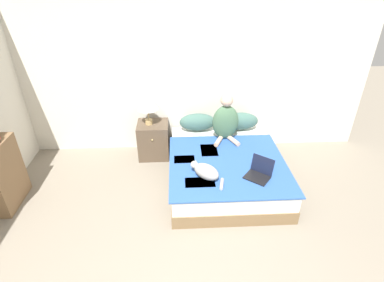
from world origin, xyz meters
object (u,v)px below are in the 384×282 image
(pillow_far, at_px, (240,121))
(laptop_open, at_px, (259,173))
(person_sitting, at_px, (226,121))
(cat_tabby, at_px, (206,171))
(table_lamp, at_px, (147,103))
(bookshelf, at_px, (3,175))
(pillow_near, at_px, (198,122))
(nightstand, at_px, (154,140))
(bed, at_px, (225,168))

(pillow_far, height_order, laptop_open, pillow_far)
(person_sitting, height_order, cat_tabby, person_sitting)
(table_lamp, distance_m, bookshelf, 2.21)
(person_sitting, xyz_separation_m, table_lamp, (-1.22, 0.23, 0.22))
(pillow_near, relative_size, laptop_open, 1.45)
(cat_tabby, xyz_separation_m, nightstand, (-0.76, 1.26, -0.23))
(bed, height_order, pillow_far, pillow_far)
(pillow_near, relative_size, pillow_far, 1.00)
(laptop_open, distance_m, nightstand, 1.94)
(pillow_far, xyz_separation_m, laptop_open, (-0.00, -1.34, -0.09))
(person_sitting, distance_m, bookshelf, 3.20)
(bookshelf, bearing_deg, bed, 6.70)
(pillow_near, distance_m, person_sitting, 0.54)
(person_sitting, bearing_deg, bed, -96.45)
(nightstand, bearing_deg, pillow_near, 5.67)
(bed, distance_m, bookshelf, 3.04)
(cat_tabby, bearing_deg, pillow_near, -47.32)
(pillow_near, height_order, nightstand, pillow_near)
(pillow_far, distance_m, nightstand, 1.49)
(laptop_open, bearing_deg, bookshelf, -143.98)
(pillow_near, bearing_deg, pillow_far, 0.00)
(pillow_far, relative_size, nightstand, 0.99)
(cat_tabby, bearing_deg, table_lamp, -14.95)
(bookshelf, bearing_deg, table_lamp, 30.77)
(bed, xyz_separation_m, bookshelf, (-3.00, -0.35, 0.25))
(table_lamp, height_order, bookshelf, table_lamp)
(laptop_open, bearing_deg, person_sitting, 144.98)
(laptop_open, bearing_deg, table_lamp, 179.05)
(cat_tabby, bearing_deg, laptop_open, -138.49)
(laptop_open, distance_m, bookshelf, 3.37)
(pillow_near, distance_m, table_lamp, 0.89)
(cat_tabby, bearing_deg, nightstand, -16.79)
(pillow_near, bearing_deg, table_lamp, -174.54)
(nightstand, distance_m, table_lamp, 0.67)
(pillow_far, height_order, bookshelf, bookshelf)
(pillow_near, bearing_deg, laptop_open, -61.76)
(pillow_far, relative_size, person_sitting, 0.81)
(pillow_far, distance_m, table_lamp, 1.57)
(pillow_near, bearing_deg, nightstand, -174.33)
(laptop_open, xyz_separation_m, nightstand, (-1.46, 1.26, -0.18))
(table_lamp, bearing_deg, pillow_near, 5.46)
(laptop_open, height_order, nightstand, laptop_open)
(cat_tabby, bearing_deg, bookshelf, 38.66)
(nightstand, bearing_deg, pillow_far, 2.90)
(pillow_far, relative_size, table_lamp, 1.22)
(pillow_near, relative_size, person_sitting, 0.81)
(person_sitting, bearing_deg, bookshelf, -164.12)
(pillow_far, xyz_separation_m, nightstand, (-1.46, -0.07, -0.28))
(pillow_near, bearing_deg, bookshelf, -156.04)
(cat_tabby, xyz_separation_m, bookshelf, (-2.66, 0.15, -0.07))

